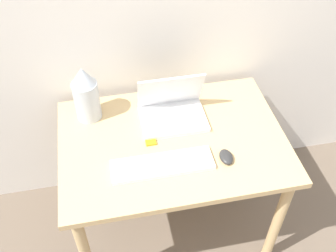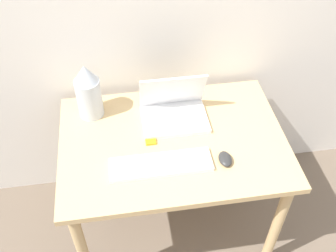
{
  "view_description": "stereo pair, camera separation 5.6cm",
  "coord_description": "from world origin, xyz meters",
  "views": [
    {
      "loc": [
        -0.26,
        -0.83,
        2.0
      ],
      "look_at": [
        -0.02,
        0.34,
        0.81
      ],
      "focal_mm": 42.0,
      "sensor_mm": 36.0,
      "label": 1
    },
    {
      "loc": [
        -0.2,
        -0.84,
        2.0
      ],
      "look_at": [
        -0.02,
        0.34,
        0.81
      ],
      "focal_mm": 42.0,
      "sensor_mm": 36.0,
      "label": 2
    }
  ],
  "objects": [
    {
      "name": "desk",
      "position": [
        0.0,
        0.36,
        0.61
      ],
      "size": [
        1.02,
        0.71,
        0.71
      ],
      "color": "tan",
      "rests_on": "ground_plane"
    },
    {
      "name": "laptop",
      "position": [
        0.03,
        0.5,
        0.76
      ],
      "size": [
        0.31,
        0.23,
        0.23
      ],
      "color": "white",
      "rests_on": "desk"
    },
    {
      "name": "keyboard",
      "position": [
        -0.08,
        0.21,
        0.72
      ],
      "size": [
        0.44,
        0.13,
        0.02
      ],
      "color": "white",
      "rests_on": "desk"
    },
    {
      "name": "mouse",
      "position": [
        0.2,
        0.2,
        0.72
      ],
      "size": [
        0.06,
        0.09,
        0.03
      ],
      "color": "#2D2D2D",
      "rests_on": "desk"
    },
    {
      "name": "vase",
      "position": [
        -0.36,
        0.58,
        0.84
      ],
      "size": [
        0.12,
        0.12,
        0.28
      ],
      "color": "silver",
      "rests_on": "desk"
    },
    {
      "name": "mp3_player",
      "position": [
        -0.1,
        0.36,
        0.71
      ],
      "size": [
        0.05,
        0.06,
        0.01
      ],
      "color": "orange",
      "rests_on": "desk"
    }
  ]
}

